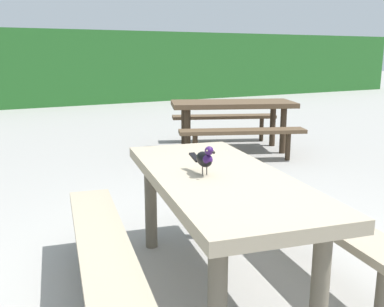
# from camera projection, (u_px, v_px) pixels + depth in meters

# --- Properties ---
(ground_plane) EXTENTS (60.00, 60.00, 0.00)m
(ground_plane) POSITION_uv_depth(u_px,v_px,m) (241.00, 300.00, 2.62)
(ground_plane) COLOR gray
(hedge_wall) EXTENTS (28.00, 1.22, 2.08)m
(hedge_wall) POSITION_uv_depth(u_px,v_px,m) (10.00, 68.00, 11.83)
(hedge_wall) COLOR #235B23
(hedge_wall) RESTS_ON ground
(picnic_table_foreground) EXTENTS (1.97, 1.99, 0.74)m
(picnic_table_foreground) POSITION_uv_depth(u_px,v_px,m) (218.00, 203.00, 2.65)
(picnic_table_foreground) COLOR gray
(picnic_table_foreground) RESTS_ON ground
(bird_grackle) EXTENTS (0.08, 0.29, 0.18)m
(bird_grackle) POSITION_uv_depth(u_px,v_px,m) (205.00, 158.00, 2.55)
(bird_grackle) COLOR black
(bird_grackle) RESTS_ON picnic_table_foreground
(picnic_table_mid_right) EXTENTS (2.22, 2.20, 0.74)m
(picnic_table_mid_right) POSITION_uv_depth(u_px,v_px,m) (232.00, 114.00, 6.54)
(picnic_table_mid_right) COLOR brown
(picnic_table_mid_right) RESTS_ON ground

